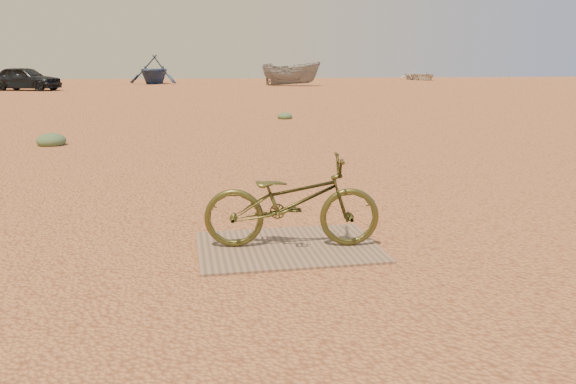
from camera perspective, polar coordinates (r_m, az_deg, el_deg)
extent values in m
plane|color=#C58150|center=(5.36, 3.88, -5.27)|extent=(120.00, 120.00, 0.00)
cube|color=#876857|center=(5.23, 0.00, -5.59)|extent=(1.66, 1.18, 0.02)
imported|color=#43441E|center=(5.12, 0.39, -0.97)|extent=(1.67, 0.79, 0.84)
imported|color=black|center=(39.44, -25.15, 10.40)|extent=(4.70, 3.18, 1.49)
imported|color=navy|center=(48.59, -13.48, 12.03)|extent=(5.08, 5.48, 2.38)
imported|color=gray|center=(43.24, 0.30, 11.92)|extent=(4.87, 3.77, 1.78)
imported|color=beige|center=(59.72, 13.33, 11.46)|extent=(3.73, 4.89, 0.95)
ellipsoid|color=#54744F|center=(12.78, -22.87, 4.41)|extent=(0.59, 0.59, 0.33)
ellipsoid|color=#54744F|center=(17.45, -0.32, 7.45)|extent=(0.46, 0.46, 0.25)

